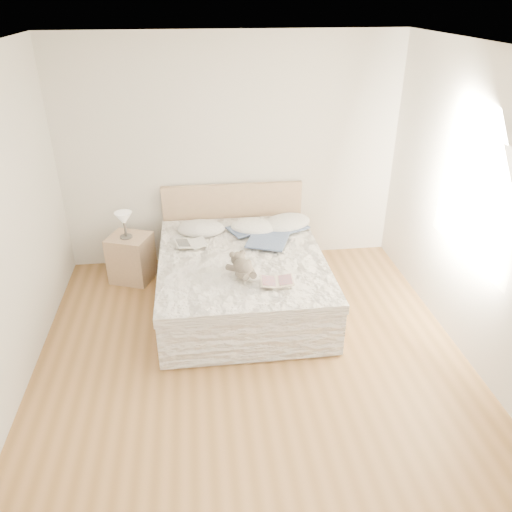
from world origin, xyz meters
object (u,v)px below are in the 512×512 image
Objects in this scene: nightstand at (131,258)px; childrens_book at (277,282)px; table_lamp at (124,220)px; teddy_bear at (243,273)px; photo_book at (191,244)px; bed at (241,276)px.

childrens_book is (1.51, -1.32, 0.35)m from nightstand.
teddy_bear is (1.23, -1.14, -0.13)m from table_lamp.
photo_book is 1.06× the size of childrens_book.
teddy_bear is at bearing -43.84° from nightstand.
table_lamp is at bearing 143.80° from childrens_book.
bed is at bearing -34.23° from photo_book.
table_lamp is at bearing 154.39° from bed.
bed is at bearing -26.79° from nightstand.
teddy_bear is at bearing -93.24° from bed.
table_lamp reaches higher than childrens_book.
bed reaches higher than photo_book.
teddy_bear reaches higher than photo_book.
bed is 6.37× the size of teddy_bear.
childrens_book is at bearing -68.38° from bed.
table_lamp is 0.85m from photo_book.
photo_book is at bearing 158.13° from bed.
table_lamp is at bearing 118.64° from teddy_bear.
bed reaches higher than childrens_book.
bed is at bearing -25.61° from table_lamp.
photo_book is (-0.52, 0.21, 0.32)m from bed.
nightstand is 1.73× the size of childrens_book.
bed is at bearing 68.21° from teddy_bear.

